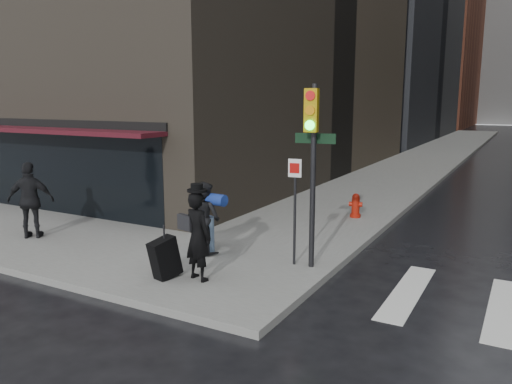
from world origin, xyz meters
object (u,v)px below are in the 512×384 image
Objects in this scene: traffic_light at (311,152)px; fire_hydrant at (356,207)px; man_jeans at (205,217)px; man_greycoat at (31,200)px; man_overcoat at (191,239)px.

traffic_light reaches higher than fire_hydrant.
man_greycoat is (-4.41, -1.05, 0.14)m from man_jeans.
man_jeans is 4.54m from man_greycoat.
traffic_light is at bearing -83.44° from fire_hydrant.
traffic_light is at bearing -121.02° from man_overcoat.
man_jeans is at bearing -110.92° from fire_hydrant.
man_overcoat reaches higher than man_jeans.
fire_hydrant is at bearing 90.13° from traffic_light.
traffic_light reaches higher than man_greycoat.
man_greycoat is 7.07m from traffic_light.
fire_hydrant is at bearing -94.07° from man_jeans.
man_overcoat is 1.00× the size of man_greycoat.
man_overcoat is 2.68× the size of fire_hydrant.
man_overcoat is at bearing -100.01° from fire_hydrant.
man_greycoat is (-5.15, 0.48, 0.15)m from man_overcoat.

